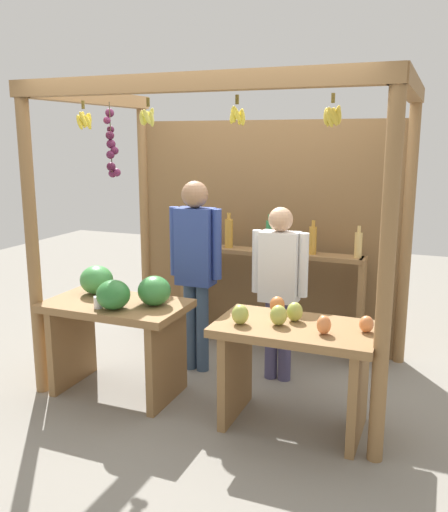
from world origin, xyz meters
TOP-DOWN VIEW (x-y plane):
  - ground_plane at (0.00, 0.00)m, footprint 12.00×12.00m
  - market_stall at (-0.00, 0.39)m, footprint 2.78×1.84m
  - fruit_counter_left at (-0.72, -0.64)m, footprint 1.12×0.68m
  - fruit_counter_right at (0.73, -0.65)m, footprint 1.12×0.64m
  - bottle_shelf_unit at (0.12, 0.65)m, footprint 1.78×0.22m
  - vendor_man at (-0.34, -0.00)m, footprint 0.48×0.23m
  - vendor_woman at (0.40, 0.08)m, footprint 0.48×0.20m

SIDE VIEW (x-z plane):
  - ground_plane at x=0.00m, z-range 0.00..0.00m
  - fruit_counter_right at x=0.73m, z-range 0.10..1.01m
  - fruit_counter_left at x=-0.72m, z-range 0.15..1.15m
  - bottle_shelf_unit at x=0.12m, z-range 0.10..1.45m
  - vendor_woman at x=0.40m, z-range 0.14..1.63m
  - vendor_man at x=-0.34m, z-range 0.18..1.86m
  - market_stall at x=0.00m, z-range 0.20..2.64m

